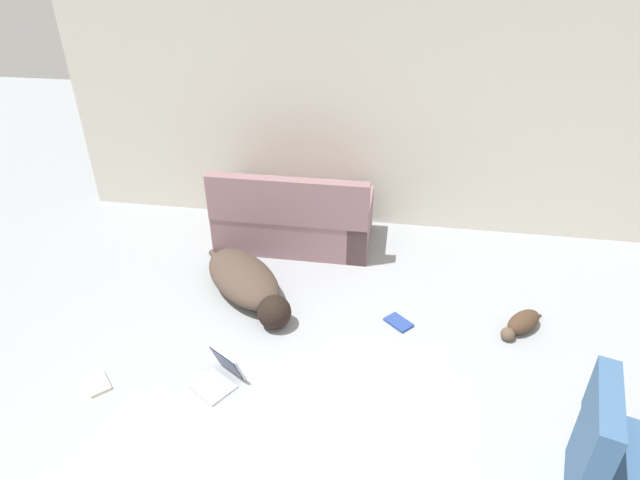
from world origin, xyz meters
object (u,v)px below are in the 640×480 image
at_px(laptop_open, 221,372).
at_px(book_cream, 97,384).
at_px(cat, 522,323).
at_px(book_blue, 399,322).
at_px(side_chair, 621,474).
at_px(dog, 247,281).
at_px(couch, 294,220).

relative_size(laptop_open, book_cream, 1.64).
distance_m(laptop_open, book_cream, 0.91).
distance_m(cat, book_blue, 1.02).
bearing_deg(laptop_open, side_chair, 18.61).
xyz_separation_m(cat, side_chair, (0.22, -1.52, 0.21)).
xyz_separation_m(book_cream, side_chair, (3.40, -0.36, 0.27)).
bearing_deg(laptop_open, book_cream, -136.23).
distance_m(dog, cat, 2.42).
distance_m(couch, side_chair, 3.58).
bearing_deg(cat, book_cream, -27.08).
xyz_separation_m(cat, laptop_open, (-2.29, -0.96, 0.00)).
bearing_deg(laptop_open, cat, 53.97).
distance_m(book_blue, side_chair, 1.92).
relative_size(dog, book_blue, 4.65).
distance_m(cat, side_chair, 1.55).
relative_size(book_blue, side_chair, 0.33).
height_order(laptop_open, book_blue, laptop_open).
height_order(couch, laptop_open, couch).
bearing_deg(book_blue, couch, 133.94).
height_order(couch, cat, couch).
height_order(couch, side_chair, couch).
relative_size(dog, laptop_open, 2.88).
xyz_separation_m(couch, cat, (2.18, -1.13, -0.20)).
relative_size(book_cream, side_chair, 0.33).
bearing_deg(dog, laptop_open, -36.33).
height_order(dog, side_chair, side_chair).
height_order(dog, book_blue, dog).
bearing_deg(side_chair, couch, 58.21).
distance_m(book_blue, book_cream, 2.42).
relative_size(dog, cat, 2.74).
relative_size(couch, cat, 3.58).
bearing_deg(couch, dog, 77.06).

